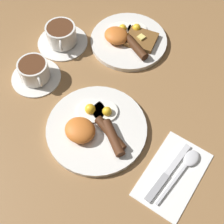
{
  "coord_description": "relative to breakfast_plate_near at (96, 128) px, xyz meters",
  "views": [
    {
      "loc": [
        0.25,
        -0.31,
        0.75
      ],
      "look_at": [
        0.01,
        0.06,
        0.03
      ],
      "focal_mm": 50.0,
      "sensor_mm": 36.0,
      "label": 1
    }
  ],
  "objects": [
    {
      "name": "teacup_near",
      "position": [
        -0.25,
        0.05,
        0.01
      ],
      "size": [
        0.15,
        0.15,
        0.06
      ],
      "color": "silver",
      "rests_on": "ground_plane"
    },
    {
      "name": "napkin",
      "position": [
        0.23,
        0.0,
        -0.01
      ],
      "size": [
        0.13,
        0.21,
        0.01
      ],
      "primitive_type": "cube",
      "rotation": [
        0.0,
        0.0,
        -0.01
      ],
      "color": "white",
      "rests_on": "ground_plane"
    },
    {
      "name": "breakfast_plate_far",
      "position": [
        -0.1,
        0.32,
        0.0
      ],
      "size": [
        0.25,
        0.25,
        0.05
      ],
      "color": "silver",
      "rests_on": "ground_plane"
    },
    {
      "name": "breakfast_plate_near",
      "position": [
        0.0,
        0.0,
        0.0
      ],
      "size": [
        0.27,
        0.27,
        0.05
      ],
      "color": "silver",
      "rests_on": "ground_plane"
    },
    {
      "name": "teacup_far",
      "position": [
        -0.27,
        0.2,
        0.02
      ],
      "size": [
        0.16,
        0.16,
        0.07
      ],
      "color": "silver",
      "rests_on": "ground_plane"
    },
    {
      "name": "spoon",
      "position": [
        0.25,
        0.05,
        -0.01
      ],
      "size": [
        0.04,
        0.18,
        0.01
      ],
      "rotation": [
        0.0,
        0.0,
        1.46
      ],
      "color": "silver",
      "rests_on": "napkin"
    },
    {
      "name": "knife",
      "position": [
        0.22,
        -0.01,
        -0.01
      ],
      "size": [
        0.03,
        0.19,
        0.01
      ],
      "rotation": [
        0.0,
        0.0,
        1.47
      ],
      "color": "silver",
      "rests_on": "napkin"
    },
    {
      "name": "ground_plane",
      "position": [
        0.0,
        0.0,
        -0.01
      ],
      "size": [
        3.0,
        3.0,
        0.0
      ],
      "primitive_type": "plane",
      "color": "olive"
    }
  ]
}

